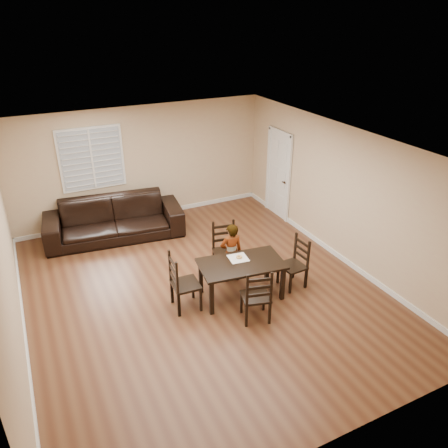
{
  "coord_description": "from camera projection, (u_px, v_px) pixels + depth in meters",
  "views": [
    {
      "loc": [
        -2.53,
        -6.08,
        4.63
      ],
      "look_at": [
        0.67,
        0.47,
        1.0
      ],
      "focal_mm": 35.0,
      "sensor_mm": 36.0,
      "label": 1
    }
  ],
  "objects": [
    {
      "name": "dining_table",
      "position": [
        241.0,
        267.0,
        7.56
      ],
      "size": [
        1.55,
        1.0,
        0.68
      ],
      "rotation": [
        0.0,
        0.0,
        -0.13
      ],
      "color": "black",
      "rests_on": "ground"
    },
    {
      "name": "child",
      "position": [
        231.0,
        253.0,
        8.01
      ],
      "size": [
        0.45,
        0.32,
        1.17
      ],
      "primitive_type": "imported",
      "rotation": [
        0.0,
        0.0,
        3.05
      ],
      "color": "gray",
      "rests_on": "ground"
    },
    {
      "name": "ground",
      "position": [
        202.0,
        291.0,
        7.95
      ],
      "size": [
        7.0,
        7.0,
        0.0
      ],
      "primitive_type": "plane",
      "color": "brown",
      "rests_on": "ground"
    },
    {
      "name": "chair_left",
      "position": [
        178.0,
        285.0,
        7.28
      ],
      "size": [
        0.47,
        0.5,
        1.05
      ],
      "rotation": [
        0.0,
        0.0,
        1.51
      ],
      "color": "black",
      "rests_on": "ground"
    },
    {
      "name": "napkin",
      "position": [
        238.0,
        258.0,
        7.66
      ],
      "size": [
        0.36,
        0.36,
        0.0
      ],
      "primitive_type": "cube",
      "rotation": [
        0.0,
        0.0,
        -0.12
      ],
      "color": "beige",
      "rests_on": "dining_table"
    },
    {
      "name": "chair_far",
      "position": [
        258.0,
        300.0,
        6.95
      ],
      "size": [
        0.54,
        0.52,
        0.99
      ],
      "rotation": [
        0.0,
        0.0,
        2.88
      ],
      "color": "black",
      "rests_on": "ground"
    },
    {
      "name": "chair_right",
      "position": [
        298.0,
        263.0,
        7.96
      ],
      "size": [
        0.43,
        0.46,
        0.97
      ],
      "rotation": [
        0.0,
        0.0,
        -1.51
      ],
      "color": "black",
      "rests_on": "ground"
    },
    {
      "name": "sofa",
      "position": [
        114.0,
        219.0,
        9.64
      ],
      "size": [
        3.08,
        1.52,
        0.86
      ],
      "primitive_type": "imported",
      "rotation": [
        0.0,
        0.0,
        -0.12
      ],
      "color": "black",
      "rests_on": "ground"
    },
    {
      "name": "donut",
      "position": [
        239.0,
        257.0,
        7.65
      ],
      "size": [
        0.11,
        0.11,
        0.04
      ],
      "color": "#BD8943",
      "rests_on": "napkin"
    },
    {
      "name": "room",
      "position": [
        198.0,
        195.0,
        7.3
      ],
      "size": [
        6.04,
        7.04,
        2.72
      ],
      "color": "#CBB589",
      "rests_on": "ground"
    },
    {
      "name": "chair_near",
      "position": [
        224.0,
        248.0,
        8.41
      ],
      "size": [
        0.53,
        0.51,
        1.02
      ],
      "rotation": [
        0.0,
        0.0,
        -0.19
      ],
      "color": "black",
      "rests_on": "ground"
    }
  ]
}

